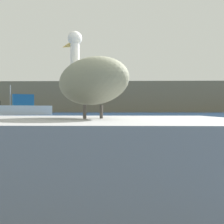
% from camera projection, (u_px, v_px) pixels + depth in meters
% --- Properties ---
extents(hillside_backdrop, '(140.00, 14.05, 8.78)m').
position_uv_depth(hillside_backdrop, '(122.00, 98.00, 83.04)').
color(hillside_backdrop, '#7F755B').
rests_on(hillside_backdrop, ground).
extents(pier_dock, '(2.59, 2.18, 0.74)m').
position_uv_depth(pier_dock, '(91.00, 160.00, 2.42)').
color(pier_dock, gray).
rests_on(pier_dock, ground).
extents(pelican, '(0.93, 1.20, 0.86)m').
position_uv_depth(pelican, '(90.00, 80.00, 2.42)').
color(pelican, gray).
rests_on(pelican, pier_dock).
extents(fishing_boat_white, '(7.70, 5.28, 4.49)m').
position_uv_depth(fishing_boat_white, '(25.00, 107.00, 41.85)').
color(fishing_boat_white, white).
rests_on(fishing_boat_white, ground).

